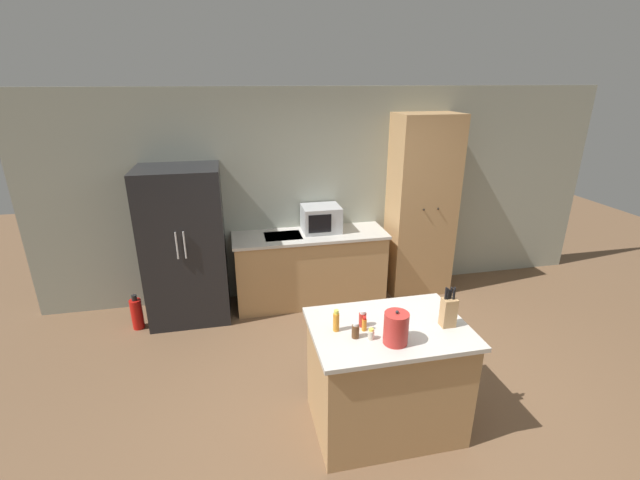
% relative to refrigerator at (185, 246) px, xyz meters
% --- Properties ---
extents(ground_plane, '(14.00, 14.00, 0.00)m').
position_rel_refrigerator_xyz_m(ground_plane, '(1.81, -1.95, -0.90)').
color(ground_plane, brown).
extents(wall_back, '(7.20, 0.06, 2.60)m').
position_rel_refrigerator_xyz_m(wall_back, '(1.81, 0.38, 0.40)').
color(wall_back, '#9EA393').
rests_on(wall_back, ground_plane).
extents(refrigerator, '(0.89, 0.73, 1.79)m').
position_rel_refrigerator_xyz_m(refrigerator, '(0.00, 0.00, 0.00)').
color(refrigerator, black).
rests_on(refrigerator, ground_plane).
extents(back_counter, '(1.88, 0.63, 0.91)m').
position_rel_refrigerator_xyz_m(back_counter, '(1.46, 0.06, -0.44)').
color(back_counter, tan).
rests_on(back_counter, ground_plane).
extents(pantry_cabinet, '(0.78, 0.54, 2.30)m').
position_rel_refrigerator_xyz_m(pantry_cabinet, '(2.91, 0.10, 0.25)').
color(pantry_cabinet, tan).
rests_on(pantry_cabinet, ground_plane).
extents(kitchen_island, '(1.19, 0.83, 0.93)m').
position_rel_refrigerator_xyz_m(kitchen_island, '(1.65, -2.14, -0.43)').
color(kitchen_island, tan).
rests_on(kitchen_island, ground_plane).
extents(microwave, '(0.46, 0.39, 0.32)m').
position_rel_refrigerator_xyz_m(microwave, '(1.62, 0.14, 0.17)').
color(microwave, '#B2B5B7').
rests_on(microwave, back_counter).
extents(knife_block, '(0.11, 0.08, 0.32)m').
position_rel_refrigerator_xyz_m(knife_block, '(2.08, -2.22, 0.15)').
color(knife_block, tan).
rests_on(knife_block, kitchen_island).
extents(spice_bottle_tall_dark, '(0.05, 0.05, 0.08)m').
position_rel_refrigerator_xyz_m(spice_bottle_tall_dark, '(1.46, -2.27, 0.07)').
color(spice_bottle_tall_dark, beige).
rests_on(spice_bottle_tall_dark, kitchen_island).
extents(spice_bottle_short_red, '(0.05, 0.05, 0.12)m').
position_rel_refrigerator_xyz_m(spice_bottle_short_red, '(1.36, -2.23, 0.09)').
color(spice_bottle_short_red, '#563319').
rests_on(spice_bottle_short_red, kitchen_island).
extents(spice_bottle_amber_oil, '(0.06, 0.06, 0.13)m').
position_rel_refrigerator_xyz_m(spice_bottle_amber_oil, '(1.45, -2.09, 0.09)').
color(spice_bottle_amber_oil, '#B2281E').
rests_on(spice_bottle_amber_oil, kitchen_island).
extents(spice_bottle_green_herb, '(0.05, 0.05, 0.17)m').
position_rel_refrigerator_xyz_m(spice_bottle_green_herb, '(1.24, -2.11, 0.11)').
color(spice_bottle_green_herb, orange).
rests_on(spice_bottle_green_herb, kitchen_island).
extents(spice_bottle_pale_salt, '(0.04, 0.04, 0.11)m').
position_rel_refrigerator_xyz_m(spice_bottle_pale_salt, '(1.45, -2.15, 0.08)').
color(spice_bottle_pale_salt, orange).
rests_on(spice_bottle_pale_salt, kitchen_island).
extents(kettle, '(0.17, 0.17, 0.26)m').
position_rel_refrigerator_xyz_m(kettle, '(1.61, -2.35, 0.15)').
color(kettle, '#B72D28').
rests_on(kettle, kitchen_island).
extents(fire_extinguisher, '(0.13, 0.13, 0.42)m').
position_rel_refrigerator_xyz_m(fire_extinguisher, '(-0.59, -0.18, -0.71)').
color(fire_extinguisher, red).
rests_on(fire_extinguisher, ground_plane).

